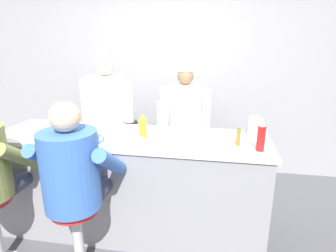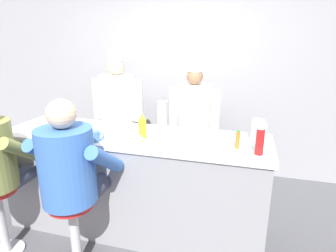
{
  "view_description": "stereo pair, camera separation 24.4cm",
  "coord_description": "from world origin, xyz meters",
  "px_view_note": "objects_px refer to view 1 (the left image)",
  "views": [
    {
      "loc": [
        0.76,
        -1.98,
        1.83
      ],
      "look_at": [
        0.36,
        0.32,
        1.12
      ],
      "focal_mm": 30.0,
      "sensor_mm": 36.0,
      "label": 1
    },
    {
      "loc": [
        1.0,
        -1.93,
        1.83
      ],
      "look_at": [
        0.36,
        0.32,
        1.12
      ],
      "focal_mm": 30.0,
      "sensor_mm": 36.0,
      "label": 2
    }
  ],
  "objects_px": {
    "coffee_mug_blue": "(94,139)",
    "cook_in_whites_near": "(108,112)",
    "water_pitcher_clear": "(255,127)",
    "breakfast_plate": "(84,135)",
    "coffee_mug_white": "(139,142)",
    "cook_in_whites_far": "(185,118)",
    "mustard_bottle_yellow": "(143,129)",
    "diner_seated_blue": "(74,174)",
    "cup_stack_steel": "(161,119)",
    "hot_sauce_bottle_orange": "(238,137)",
    "cereal_bowl": "(44,134)",
    "ketchup_bottle_red": "(261,136)"
  },
  "relations": [
    {
      "from": "water_pitcher_clear",
      "to": "coffee_mug_blue",
      "type": "height_order",
      "value": "water_pitcher_clear"
    },
    {
      "from": "cup_stack_steel",
      "to": "diner_seated_blue",
      "type": "height_order",
      "value": "diner_seated_blue"
    },
    {
      "from": "water_pitcher_clear",
      "to": "breakfast_plate",
      "type": "relative_size",
      "value": 0.66
    },
    {
      "from": "cook_in_whites_far",
      "to": "coffee_mug_white",
      "type": "bearing_deg",
      "value": -99.31
    },
    {
      "from": "mustard_bottle_yellow",
      "to": "cook_in_whites_near",
      "type": "relative_size",
      "value": 0.14
    },
    {
      "from": "coffee_mug_white",
      "to": "diner_seated_blue",
      "type": "xyz_separation_m",
      "value": [
        -0.4,
        -0.35,
        -0.14
      ]
    },
    {
      "from": "coffee_mug_blue",
      "to": "cook_in_whites_far",
      "type": "bearing_deg",
      "value": 65.12
    },
    {
      "from": "diner_seated_blue",
      "to": "cook_in_whites_near",
      "type": "xyz_separation_m",
      "value": [
        -0.35,
        1.55,
        0.07
      ]
    },
    {
      "from": "hot_sauce_bottle_orange",
      "to": "water_pitcher_clear",
      "type": "relative_size",
      "value": 0.83
    },
    {
      "from": "mustard_bottle_yellow",
      "to": "coffee_mug_blue",
      "type": "bearing_deg",
      "value": -160.34
    },
    {
      "from": "mustard_bottle_yellow",
      "to": "diner_seated_blue",
      "type": "distance_m",
      "value": 0.67
    },
    {
      "from": "ketchup_bottle_red",
      "to": "hot_sauce_bottle_orange",
      "type": "xyz_separation_m",
      "value": [
        -0.16,
        0.08,
        -0.05
      ]
    },
    {
      "from": "hot_sauce_bottle_orange",
      "to": "coffee_mug_blue",
      "type": "relative_size",
      "value": 1.05
    },
    {
      "from": "diner_seated_blue",
      "to": "cook_in_whites_near",
      "type": "relative_size",
      "value": 0.82
    },
    {
      "from": "water_pitcher_clear",
      "to": "cook_in_whites_near",
      "type": "bearing_deg",
      "value": 155.93
    },
    {
      "from": "hot_sauce_bottle_orange",
      "to": "cereal_bowl",
      "type": "relative_size",
      "value": 1.06
    },
    {
      "from": "diner_seated_blue",
      "to": "cup_stack_steel",
      "type": "bearing_deg",
      "value": 50.41
    },
    {
      "from": "water_pitcher_clear",
      "to": "coffee_mug_white",
      "type": "xyz_separation_m",
      "value": [
        -0.95,
        -0.44,
        -0.05
      ]
    },
    {
      "from": "cup_stack_steel",
      "to": "cook_in_whites_near",
      "type": "distance_m",
      "value": 1.28
    },
    {
      "from": "cup_stack_steel",
      "to": "diner_seated_blue",
      "type": "bearing_deg",
      "value": -129.59
    },
    {
      "from": "cup_stack_steel",
      "to": "cook_in_whites_far",
      "type": "bearing_deg",
      "value": 84.98
    },
    {
      "from": "coffee_mug_blue",
      "to": "cook_in_whites_near",
      "type": "height_order",
      "value": "cook_in_whites_near"
    },
    {
      "from": "ketchup_bottle_red",
      "to": "cook_in_whites_near",
      "type": "bearing_deg",
      "value": 147.08
    },
    {
      "from": "mustard_bottle_yellow",
      "to": "cup_stack_steel",
      "type": "xyz_separation_m",
      "value": [
        0.14,
        0.14,
        0.05
      ]
    },
    {
      "from": "cereal_bowl",
      "to": "hot_sauce_bottle_orange",
      "type": "bearing_deg",
      "value": 2.15
    },
    {
      "from": "hot_sauce_bottle_orange",
      "to": "water_pitcher_clear",
      "type": "xyz_separation_m",
      "value": [
        0.16,
        0.26,
        0.02
      ]
    },
    {
      "from": "hot_sauce_bottle_orange",
      "to": "coffee_mug_white",
      "type": "distance_m",
      "value": 0.81
    },
    {
      "from": "hot_sauce_bottle_orange",
      "to": "cup_stack_steel",
      "type": "bearing_deg",
      "value": 170.67
    },
    {
      "from": "coffee_mug_blue",
      "to": "cook_in_whites_near",
      "type": "xyz_separation_m",
      "value": [
        -0.36,
        1.19,
        -0.08
      ]
    },
    {
      "from": "hot_sauce_bottle_orange",
      "to": "ketchup_bottle_red",
      "type": "bearing_deg",
      "value": -26.37
    },
    {
      "from": "coffee_mug_white",
      "to": "coffee_mug_blue",
      "type": "xyz_separation_m",
      "value": [
        -0.39,
        0.02,
        0.0
      ]
    },
    {
      "from": "ketchup_bottle_red",
      "to": "mustard_bottle_yellow",
      "type": "xyz_separation_m",
      "value": [
        -0.96,
        0.05,
        -0.01
      ]
    },
    {
      "from": "hot_sauce_bottle_orange",
      "to": "coffee_mug_white",
      "type": "height_order",
      "value": "hot_sauce_bottle_orange"
    },
    {
      "from": "cup_stack_steel",
      "to": "cook_in_whites_near",
      "type": "relative_size",
      "value": 0.19
    },
    {
      "from": "breakfast_plate",
      "to": "diner_seated_blue",
      "type": "xyz_separation_m",
      "value": [
        0.17,
        -0.53,
        -0.11
      ]
    },
    {
      "from": "diner_seated_blue",
      "to": "breakfast_plate",
      "type": "bearing_deg",
      "value": 107.49
    },
    {
      "from": "coffee_mug_white",
      "to": "cook_in_whites_far",
      "type": "height_order",
      "value": "cook_in_whites_far"
    },
    {
      "from": "mustard_bottle_yellow",
      "to": "cook_in_whites_far",
      "type": "bearing_deg",
      "value": 79.07
    },
    {
      "from": "water_pitcher_clear",
      "to": "diner_seated_blue",
      "type": "height_order",
      "value": "diner_seated_blue"
    },
    {
      "from": "hot_sauce_bottle_orange",
      "to": "cereal_bowl",
      "type": "height_order",
      "value": "hot_sauce_bottle_orange"
    },
    {
      "from": "mustard_bottle_yellow",
      "to": "cup_stack_steel",
      "type": "bearing_deg",
      "value": 45.21
    },
    {
      "from": "cereal_bowl",
      "to": "cook_in_whites_near",
      "type": "distance_m",
      "value": 1.1
    },
    {
      "from": "hot_sauce_bottle_orange",
      "to": "coffee_mug_blue",
      "type": "height_order",
      "value": "hot_sauce_bottle_orange"
    },
    {
      "from": "water_pitcher_clear",
      "to": "mustard_bottle_yellow",
      "type": "bearing_deg",
      "value": -163.05
    },
    {
      "from": "hot_sauce_bottle_orange",
      "to": "diner_seated_blue",
      "type": "xyz_separation_m",
      "value": [
        -1.19,
        -0.53,
        -0.17
      ]
    },
    {
      "from": "coffee_mug_blue",
      "to": "diner_seated_blue",
      "type": "relative_size",
      "value": 0.1
    },
    {
      "from": "hot_sauce_bottle_orange",
      "to": "diner_seated_blue",
      "type": "distance_m",
      "value": 1.32
    },
    {
      "from": "cook_in_whites_near",
      "to": "cup_stack_steel",
      "type": "bearing_deg",
      "value": -46.17
    },
    {
      "from": "water_pitcher_clear",
      "to": "cereal_bowl",
      "type": "distance_m",
      "value": 1.9
    },
    {
      "from": "hot_sauce_bottle_orange",
      "to": "diner_seated_blue",
      "type": "relative_size",
      "value": 0.1
    }
  ]
}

